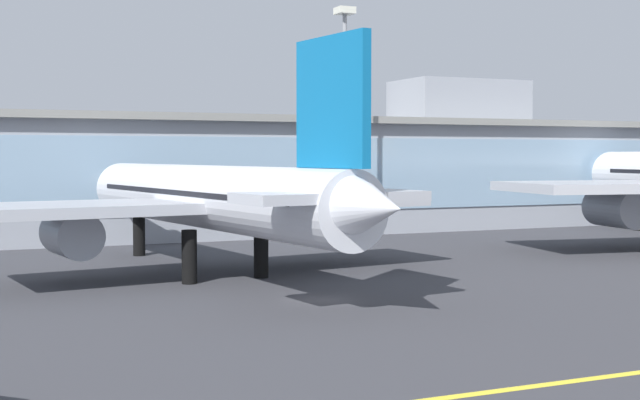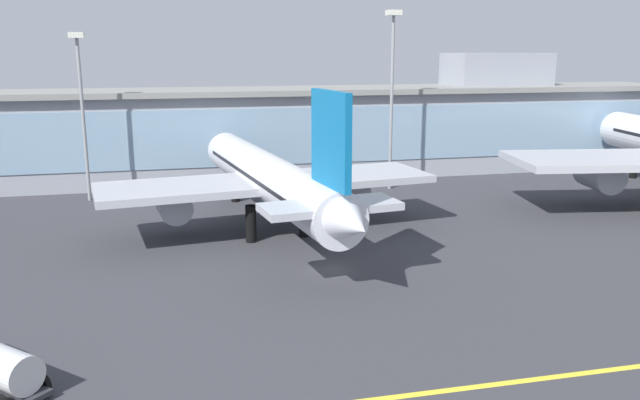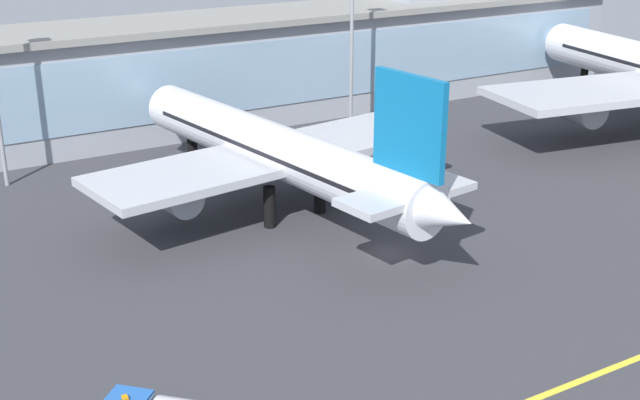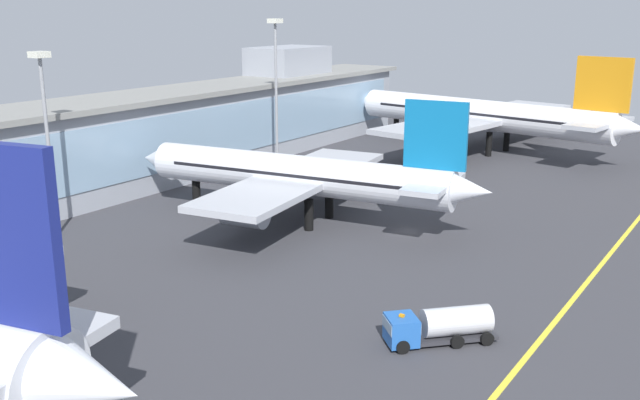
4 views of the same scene
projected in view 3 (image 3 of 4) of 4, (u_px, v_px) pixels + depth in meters
name	position (u px, v px, depth m)	size (l,w,h in m)	color
ground_plane	(387.00, 254.00, 71.07)	(187.55, 187.55, 0.00)	#38383D
taxiway_centreline_stripe	(587.00, 378.00, 53.37)	(150.04, 0.50, 0.01)	yellow
terminal_building	(194.00, 70.00, 105.39)	(136.96, 14.00, 18.81)	#9399A3
airliner_near_right	(276.00, 151.00, 78.39)	(36.60, 48.26, 16.14)	black
apron_light_mast_centre	(352.00, 3.00, 99.25)	(1.80, 1.80, 24.49)	gray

